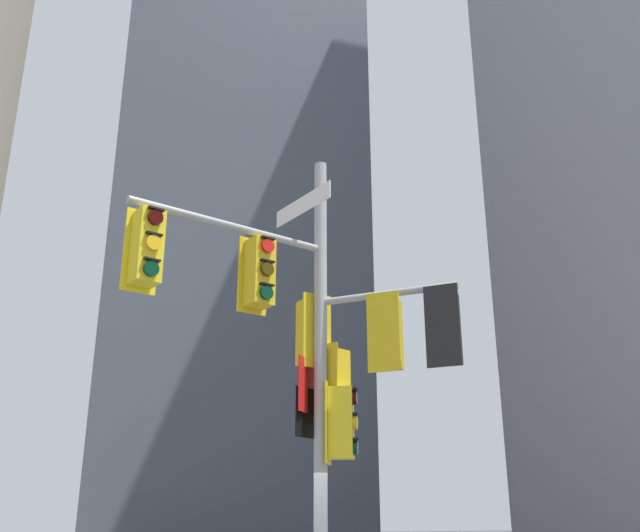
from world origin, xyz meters
name	(u,v)px	position (x,y,z in m)	size (l,w,h in m)	color
building_mid_block	(228,168)	(2.88, 25.25, 19.96)	(12.08, 12.08, 39.93)	#4C5460
signal_pole_assembly	(318,346)	(-0.14, -0.33, 4.24)	(4.63, 2.21, 7.31)	#9EA0A3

